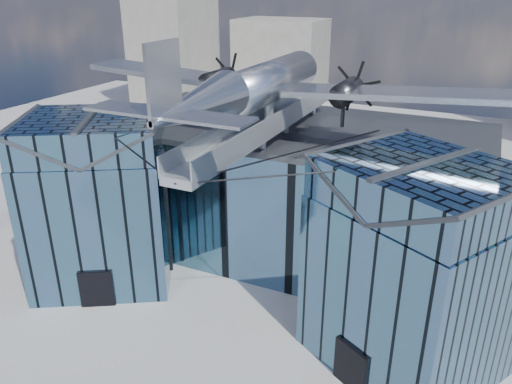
% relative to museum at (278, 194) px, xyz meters
% --- Properties ---
extents(ground_plane, '(120.00, 120.00, 0.00)m').
position_rel_museum_xyz_m(ground_plane, '(-0.00, -5.82, -5.54)').
color(ground_plane, gray).
extents(museum, '(32.88, 24.50, 17.60)m').
position_rel_museum_xyz_m(museum, '(0.00, 0.00, 0.00)').
color(museum, '#406583').
rests_on(museum, ground).
extents(bg_towers, '(77.00, 24.50, 26.00)m').
position_rel_museum_xyz_m(bg_towers, '(1.45, 44.67, 4.47)').
color(bg_towers, slate).
rests_on(bg_towers, ground).
extents(tree_side_w, '(3.43, 3.43, 4.97)m').
position_rel_museum_xyz_m(tree_side_w, '(-27.59, 3.18, -2.17)').
color(tree_side_w, black).
rests_on(tree_side_w, ground).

